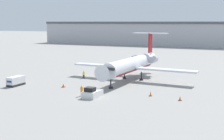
{
  "coord_description": "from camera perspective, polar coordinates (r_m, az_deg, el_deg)",
  "views": [
    {
      "loc": [
        24.15,
        -45.24,
        12.53
      ],
      "look_at": [
        0.0,
        8.4,
        3.44
      ],
      "focal_mm": 50.0,
      "sensor_mm": 36.0,
      "label": 1
    }
  ],
  "objects": [
    {
      "name": "airplane_main",
      "position": [
        67.47,
        3.59,
        1.05
      ],
      "size": [
        28.4,
        26.08,
        9.9
      ],
      "color": "silver",
      "rests_on": "ground"
    },
    {
      "name": "luggage_cart",
      "position": [
        64.65,
        -17.17,
        -1.96
      ],
      "size": [
        1.66,
        3.82,
        1.85
      ],
      "color": "#232326",
      "rests_on": "ground"
    },
    {
      "name": "worker_near_tug",
      "position": [
        53.49,
        -5.55,
        -3.74
      ],
      "size": [
        0.4,
        0.26,
        1.84
      ],
      "color": "#232838",
      "rests_on": "ground"
    },
    {
      "name": "terminal_building",
      "position": [
        167.11,
        16.01,
        6.34
      ],
      "size": [
        180.0,
        16.8,
        12.71
      ],
      "color": "#B2B2B7",
      "rests_on": "ground"
    },
    {
      "name": "worker_by_wing",
      "position": [
        70.03,
        -5.2,
        -0.84
      ],
      "size": [
        0.4,
        0.24,
        1.67
      ],
      "color": "#232838",
      "rests_on": "ground"
    },
    {
      "name": "traffic_cone_left",
      "position": [
        61.26,
        -8.89,
        -2.81
      ],
      "size": [
        0.7,
        0.7,
        0.69
      ],
      "color": "black",
      "rests_on": "ground"
    },
    {
      "name": "ground_plane",
      "position": [
        52.79,
        -3.76,
        -4.97
      ],
      "size": [
        600.0,
        600.0,
        0.0
      ],
      "primitive_type": "plane",
      "color": "gray"
    },
    {
      "name": "traffic_cone_right",
      "position": [
        53.8,
        7.06,
        -4.33
      ],
      "size": [
        0.5,
        0.5,
        0.82
      ],
      "color": "black",
      "rests_on": "ground"
    },
    {
      "name": "traffic_cone_mid",
      "position": [
        51.54,
        12.33,
        -5.11
      ],
      "size": [
        0.54,
        0.54,
        0.72
      ],
      "color": "black",
      "rests_on": "ground"
    },
    {
      "name": "pushback_tug",
      "position": [
        52.81,
        -3.63,
        -4.22
      ],
      "size": [
        2.31,
        3.87,
        1.8
      ],
      "color": "silver",
      "rests_on": "ground"
    }
  ]
}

